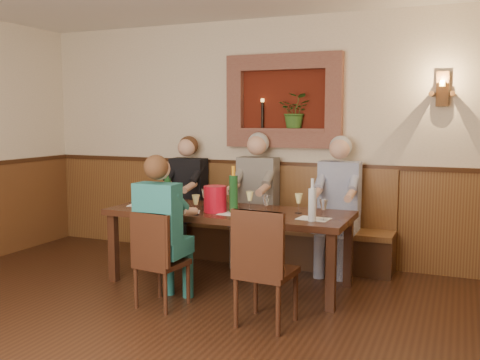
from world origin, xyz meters
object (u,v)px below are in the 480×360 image
object	(u,v)px
bench	(262,233)
person_bench_right	(337,216)
water_bottle	(312,204)
person_bench_left	(185,206)
dining_table	(229,218)
chair_near_left	(161,279)
person_bench_mid	(255,209)
chair_near_right	(265,291)
spittoon_bucket	(215,199)
wine_bottle_green_a	(233,193)
person_chair_front	(163,244)
wine_bottle_green_b	(168,191)

from	to	relation	value
bench	person_bench_right	world-z (taller)	person_bench_right
water_bottle	person_bench_left	bearing A→B (deg)	150.14
bench	dining_table	bearing A→B (deg)	-90.00
person_bench_left	person_bench_right	bearing A→B (deg)	-0.03
water_bottle	bench	bearing A→B (deg)	127.82
chair_near_left	person_bench_mid	size ratio (longest dim) A/B	0.58
chair_near_right	spittoon_bucket	distance (m)	1.23
chair_near_right	wine_bottle_green_a	distance (m)	1.18
chair_near_left	person_chair_front	xyz separation A→B (m)	(0.00, 0.05, 0.30)
spittoon_bucket	water_bottle	distance (m)	0.99
dining_table	chair_near_left	size ratio (longest dim) A/B	2.79
chair_near_right	person_chair_front	bearing A→B (deg)	179.11
person_bench_mid	person_chair_front	bearing A→B (deg)	-98.62
person_bench_mid	water_bottle	distance (m)	1.45
person_bench_mid	dining_table	bearing A→B (deg)	-87.05
chair_near_left	chair_near_right	xyz separation A→B (m)	(0.99, -0.05, 0.03)
person_bench_right	spittoon_bucket	size ratio (longest dim) A/B	5.79
person_bench_mid	spittoon_bucket	bearing A→B (deg)	-92.28
chair_near_left	wine_bottle_green_a	xyz separation A→B (m)	(0.39, 0.72, 0.69)
person_chair_front	dining_table	bearing A→B (deg)	69.73
person_bench_right	wine_bottle_green_a	size ratio (longest dim) A/B	3.26
person_bench_left	spittoon_bucket	distance (m)	1.33
wine_bottle_green_a	wine_bottle_green_b	xyz separation A→B (m)	(-0.81, 0.14, -0.04)
wine_bottle_green_b	water_bottle	size ratio (longest dim) A/B	0.98
wine_bottle_green_a	water_bottle	size ratio (longest dim) A/B	1.18
person_chair_front	person_bench_left	bearing A→B (deg)	112.07
bench	person_bench_mid	xyz separation A→B (m)	(-0.04, -0.11, 0.29)
person_chair_front	wine_bottle_green_a	xyz separation A→B (m)	(0.38, 0.68, 0.39)
spittoon_bucket	wine_bottle_green_b	world-z (taller)	wine_bottle_green_b
person_chair_front	wine_bottle_green_b	world-z (taller)	person_chair_front
chair_near_left	dining_table	bearing A→B (deg)	78.43
dining_table	water_bottle	distance (m)	0.96
person_bench_left	wine_bottle_green_a	xyz separation A→B (m)	(1.04, -0.94, 0.34)
person_bench_right	person_chair_front	size ratio (longest dim) A/B	1.09
bench	wine_bottle_green_a	world-z (taller)	wine_bottle_green_a
spittoon_bucket	chair_near_right	bearing A→B (deg)	-43.08
person_bench_mid	wine_bottle_green_a	world-z (taller)	person_bench_mid
person_bench_mid	person_bench_right	size ratio (longest dim) A/B	1.02
water_bottle	person_chair_front	bearing A→B (deg)	-155.15
person_bench_right	wine_bottle_green_b	size ratio (longest dim) A/B	3.93
chair_near_left	chair_near_right	bearing A→B (deg)	5.06
spittoon_bucket	bench	bearing A→B (deg)	85.68
person_bench_left	wine_bottle_green_a	size ratio (longest dim) A/B	3.20
chair_near_right	person_bench_right	xyz separation A→B (m)	(0.20, 1.71, 0.33)
person_chair_front	person_bench_mid	bearing A→B (deg)	81.38
person_chair_front	water_bottle	world-z (taller)	person_chair_front
wine_bottle_green_a	spittoon_bucket	bearing A→B (deg)	-168.23
person_bench_left	person_bench_right	size ratio (longest dim) A/B	0.98
chair_near_right	person_bench_right	size ratio (longest dim) A/B	0.65
bench	person_bench_right	xyz separation A→B (m)	(0.90, -0.11, 0.28)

